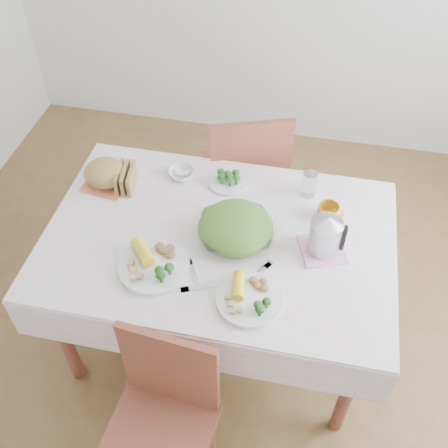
% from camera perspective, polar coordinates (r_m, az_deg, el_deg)
% --- Properties ---
extents(floor, '(3.60, 3.60, 0.00)m').
position_cam_1_polar(floor, '(2.87, -0.48, -11.51)').
color(floor, brown).
rests_on(floor, ground).
extents(dining_table, '(1.40, 0.90, 0.75)m').
position_cam_1_polar(dining_table, '(2.56, -0.53, -7.09)').
color(dining_table, brown).
rests_on(dining_table, floor).
extents(tablecloth, '(1.50, 1.00, 0.01)m').
position_cam_1_polar(tablecloth, '(2.26, -0.60, -1.40)').
color(tablecloth, white).
rests_on(tablecloth, dining_table).
extents(chair_near, '(0.43, 0.43, 0.88)m').
position_cam_1_polar(chair_near, '(2.14, -7.36, -21.85)').
color(chair_near, brown).
rests_on(chair_near, floor).
extents(chair_far, '(0.55, 0.55, 0.96)m').
position_cam_1_polar(chair_far, '(2.99, 2.12, 5.39)').
color(chair_far, brown).
rests_on(chair_far, floor).
extents(salad_bowl, '(0.37, 0.37, 0.07)m').
position_cam_1_polar(salad_bowl, '(2.22, 1.27, -0.89)').
color(salad_bowl, white).
rests_on(salad_bowl, tablecloth).
extents(dinner_plate_left, '(0.38, 0.38, 0.02)m').
position_cam_1_polar(dinner_plate_left, '(2.15, -7.61, -4.59)').
color(dinner_plate_left, white).
rests_on(dinner_plate_left, tablecloth).
extents(dinner_plate_right, '(0.31, 0.31, 0.02)m').
position_cam_1_polar(dinner_plate_right, '(2.04, 2.78, -8.20)').
color(dinner_plate_right, white).
rests_on(dinner_plate_right, tablecloth).
extents(broccoli_plate, '(0.25, 0.25, 0.02)m').
position_cam_1_polar(broccoli_plate, '(2.49, 0.42, 4.67)').
color(broccoli_plate, beige).
rests_on(broccoli_plate, tablecloth).
extents(napkin, '(0.23, 0.23, 0.00)m').
position_cam_1_polar(napkin, '(2.56, -12.59, 4.43)').
color(napkin, '#F97D58').
rests_on(napkin, tablecloth).
extents(bread_loaf, '(0.25, 0.24, 0.12)m').
position_cam_1_polar(bread_loaf, '(2.52, -12.79, 5.36)').
color(bread_loaf, olive).
rests_on(bread_loaf, napkin).
extents(fruit_bowl, '(0.14, 0.14, 0.04)m').
position_cam_1_polar(fruit_bowl, '(2.53, -4.65, 5.51)').
color(fruit_bowl, white).
rests_on(fruit_bowl, tablecloth).
extents(yellow_mug, '(0.10, 0.10, 0.08)m').
position_cam_1_polar(yellow_mug, '(2.34, 11.27, 1.25)').
color(yellow_mug, gold).
rests_on(yellow_mug, tablecloth).
extents(glass_tumbler, '(0.07, 0.07, 0.13)m').
position_cam_1_polar(glass_tumbler, '(2.43, 9.25, 4.35)').
color(glass_tumbler, white).
rests_on(glass_tumbler, tablecloth).
extents(pink_tray, '(0.23, 0.23, 0.01)m').
position_cam_1_polar(pink_tray, '(2.24, 10.63, -2.70)').
color(pink_tray, '#F394C4').
rests_on(pink_tray, tablecloth).
extents(electric_kettle, '(0.14, 0.14, 0.19)m').
position_cam_1_polar(electric_kettle, '(2.15, 11.03, -0.74)').
color(electric_kettle, '#B2B5BA').
rests_on(electric_kettle, pink_tray).
extents(fork_left, '(0.09, 0.15, 0.00)m').
position_cam_1_polar(fork_left, '(2.12, -3.30, -5.61)').
color(fork_left, silver).
rests_on(fork_left, tablecloth).
extents(fork_right, '(0.12, 0.18, 0.00)m').
position_cam_1_polar(fork_right, '(2.12, 3.31, -5.79)').
color(fork_right, silver).
rests_on(fork_right, tablecloth).
extents(knife, '(0.21, 0.11, 0.00)m').
position_cam_1_polar(knife, '(2.09, -1.81, -6.74)').
color(knife, silver).
rests_on(knife, tablecloth).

